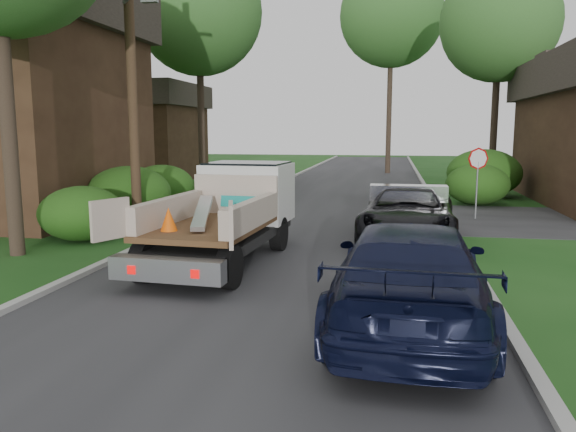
{
  "coord_description": "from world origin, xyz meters",
  "views": [
    {
      "loc": [
        2.28,
        -11.18,
        3.05
      ],
      "look_at": [
        0.08,
        0.76,
        1.2
      ],
      "focal_mm": 35.0,
      "sensor_mm": 36.0,
      "label": 1
    }
  ],
  "objects_px": {
    "utility_pole": "(131,59)",
    "navy_suv": "(409,275)",
    "stop_sign": "(478,168)",
    "tree_right_far": "(500,23)",
    "house_left_far": "(136,131)",
    "tree_center_far": "(392,15)",
    "tree_left_far": "(199,12)",
    "black_pickup": "(408,215)",
    "flatbed_truck": "(234,206)"
  },
  "relations": [
    {
      "from": "black_pickup",
      "to": "navy_suv",
      "type": "bearing_deg",
      "value": -88.07
    },
    {
      "from": "tree_right_far",
      "to": "navy_suv",
      "type": "distance_m",
      "value": 24.26
    },
    {
      "from": "house_left_far",
      "to": "flatbed_truck",
      "type": "xyz_separation_m",
      "value": [
        12.01,
        -20.08,
        -1.83
      ]
    },
    {
      "from": "tree_center_far",
      "to": "black_pickup",
      "type": "bearing_deg",
      "value": -88.28
    },
    {
      "from": "tree_right_far",
      "to": "tree_center_far",
      "type": "relative_size",
      "value": 0.79
    },
    {
      "from": "tree_left_far",
      "to": "black_pickup",
      "type": "distance_m",
      "value": 18.15
    },
    {
      "from": "tree_center_far",
      "to": "navy_suv",
      "type": "xyz_separation_m",
      "value": [
        0.6,
        -32.5,
        -10.15
      ]
    },
    {
      "from": "flatbed_truck",
      "to": "navy_suv",
      "type": "xyz_separation_m",
      "value": [
        4.09,
        -4.42,
        -0.39
      ]
    },
    {
      "from": "tree_left_far",
      "to": "black_pickup",
      "type": "height_order",
      "value": "tree_left_far"
    },
    {
      "from": "house_left_far",
      "to": "utility_pole",
      "type": "bearing_deg",
      "value": -64.77
    },
    {
      "from": "house_left_far",
      "to": "stop_sign",
      "type": "bearing_deg",
      "value": -34.81
    },
    {
      "from": "utility_pole",
      "to": "navy_suv",
      "type": "height_order",
      "value": "utility_pole"
    },
    {
      "from": "black_pickup",
      "to": "house_left_far",
      "type": "bearing_deg",
      "value": 136.18
    },
    {
      "from": "tree_center_far",
      "to": "black_pickup",
      "type": "relative_size",
      "value": 2.7
    },
    {
      "from": "stop_sign",
      "to": "tree_left_far",
      "type": "distance_m",
      "value": 16.65
    },
    {
      "from": "stop_sign",
      "to": "tree_right_far",
      "type": "height_order",
      "value": "tree_right_far"
    },
    {
      "from": "stop_sign",
      "to": "tree_left_far",
      "type": "relative_size",
      "value": 0.2
    },
    {
      "from": "utility_pole",
      "to": "flatbed_truck",
      "type": "distance_m",
      "value": 6.4
    },
    {
      "from": "utility_pole",
      "to": "house_left_far",
      "type": "bearing_deg",
      "value": 115.23
    },
    {
      "from": "tree_left_far",
      "to": "tree_right_far",
      "type": "relative_size",
      "value": 1.06
    },
    {
      "from": "tree_left_far",
      "to": "flatbed_truck",
      "type": "xyz_separation_m",
      "value": [
        6.01,
        -15.08,
        -7.76
      ]
    },
    {
      "from": "house_left_far",
      "to": "black_pickup",
      "type": "relative_size",
      "value": 1.4
    },
    {
      "from": "navy_suv",
      "to": "tree_center_far",
      "type": "bearing_deg",
      "value": -86.78
    },
    {
      "from": "stop_sign",
      "to": "flatbed_truck",
      "type": "relative_size",
      "value": 0.41
    },
    {
      "from": "house_left_far",
      "to": "navy_suv",
      "type": "distance_m",
      "value": 29.4
    },
    {
      "from": "stop_sign",
      "to": "navy_suv",
      "type": "distance_m",
      "value": 11.83
    },
    {
      "from": "navy_suv",
      "to": "black_pickup",
      "type": "bearing_deg",
      "value": -89.18
    },
    {
      "from": "stop_sign",
      "to": "navy_suv",
      "type": "height_order",
      "value": "stop_sign"
    },
    {
      "from": "flatbed_truck",
      "to": "black_pickup",
      "type": "relative_size",
      "value": 1.12
    },
    {
      "from": "stop_sign",
      "to": "tree_left_far",
      "type": "xyz_separation_m",
      "value": [
        -12.7,
        8.0,
        7.2
      ]
    },
    {
      "from": "stop_sign",
      "to": "tree_left_far",
      "type": "bearing_deg",
      "value": 147.79
    },
    {
      "from": "house_left_far",
      "to": "tree_right_far",
      "type": "distance_m",
      "value": 21.78
    },
    {
      "from": "flatbed_truck",
      "to": "stop_sign",
      "type": "bearing_deg",
      "value": 50.33
    },
    {
      "from": "house_left_far",
      "to": "tree_right_far",
      "type": "bearing_deg",
      "value": -5.44
    },
    {
      "from": "stop_sign",
      "to": "utility_pole",
      "type": "xyz_separation_m",
      "value": [
        -10.68,
        -4.02,
        3.4
      ]
    },
    {
      "from": "navy_suv",
      "to": "flatbed_truck",
      "type": "bearing_deg",
      "value": -45.12
    },
    {
      "from": "tree_left_far",
      "to": "tree_right_far",
      "type": "distance_m",
      "value": 15.31
    },
    {
      "from": "tree_center_far",
      "to": "tree_left_far",
      "type": "bearing_deg",
      "value": -126.16
    },
    {
      "from": "navy_suv",
      "to": "house_left_far",
      "type": "bearing_deg",
      "value": -54.53
    },
    {
      "from": "tree_right_far",
      "to": "black_pickup",
      "type": "relative_size",
      "value": 2.12
    },
    {
      "from": "tree_right_far",
      "to": "flatbed_truck",
      "type": "distance_m",
      "value": 21.45
    },
    {
      "from": "tree_center_far",
      "to": "black_pickup",
      "type": "distance_m",
      "value": 27.48
    },
    {
      "from": "tree_center_far",
      "to": "tree_right_far",
      "type": "bearing_deg",
      "value": -61.19
    },
    {
      "from": "tree_right_far",
      "to": "black_pickup",
      "type": "xyz_separation_m",
      "value": [
        -4.74,
        -15.5,
        -7.73
      ]
    },
    {
      "from": "flatbed_truck",
      "to": "black_pickup",
      "type": "xyz_separation_m",
      "value": [
        4.25,
        2.58,
        -0.47
      ]
    },
    {
      "from": "tree_center_far",
      "to": "flatbed_truck",
      "type": "height_order",
      "value": "tree_center_far"
    },
    {
      "from": "stop_sign",
      "to": "tree_right_far",
      "type": "xyz_separation_m",
      "value": [
        2.3,
        11.0,
        6.7
      ]
    },
    {
      "from": "tree_right_far",
      "to": "stop_sign",
      "type": "bearing_deg",
      "value": -101.81
    },
    {
      "from": "house_left_far",
      "to": "flatbed_truck",
      "type": "relative_size",
      "value": 1.25
    },
    {
      "from": "utility_pole",
      "to": "black_pickup",
      "type": "bearing_deg",
      "value": -3.34
    }
  ]
}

